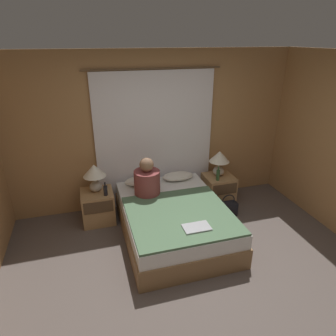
# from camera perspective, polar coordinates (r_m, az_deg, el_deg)

# --- Properties ---
(ground_plane) EXTENTS (16.00, 16.00, 0.00)m
(ground_plane) POSITION_cam_1_polar(r_m,az_deg,el_deg) (3.77, 5.86, -20.97)
(ground_plane) COLOR #564C47
(wall_back) EXTENTS (4.68, 0.06, 2.50)m
(wall_back) POSITION_cam_1_polar(r_m,az_deg,el_deg) (4.86, -2.62, 7.00)
(wall_back) COLOR #A37547
(wall_back) RESTS_ON ground_plane
(curtain_panel) EXTENTS (2.11, 0.03, 2.23)m
(curtain_panel) POSITION_cam_1_polar(r_m,az_deg,el_deg) (4.84, -2.41, 5.24)
(curtain_panel) COLOR white
(curtain_panel) RESTS_ON ground_plane
(bed) EXTENTS (1.41, 1.92, 0.48)m
(bed) POSITION_cam_1_polar(r_m,az_deg,el_deg) (4.35, 1.08, -9.91)
(bed) COLOR olive
(bed) RESTS_ON ground_plane
(nightstand_left) EXTENTS (0.48, 0.47, 0.50)m
(nightstand_left) POSITION_cam_1_polar(r_m,az_deg,el_deg) (4.77, -13.17, -7.15)
(nightstand_left) COLOR #A87F51
(nightstand_left) RESTS_ON ground_plane
(nightstand_right) EXTENTS (0.48, 0.47, 0.50)m
(nightstand_right) POSITION_cam_1_polar(r_m,az_deg,el_deg) (5.21, 9.57, -4.03)
(nightstand_right) COLOR #A87F51
(nightstand_right) RESTS_ON ground_plane
(lamp_left) EXTENTS (0.34, 0.34, 0.43)m
(lamp_left) POSITION_cam_1_polar(r_m,az_deg,el_deg) (4.56, -13.83, -1.09)
(lamp_left) COLOR #B2A899
(lamp_left) RESTS_ON nightstand_left
(lamp_right) EXTENTS (0.34, 0.34, 0.43)m
(lamp_right) POSITION_cam_1_polar(r_m,az_deg,el_deg) (5.03, 9.75, 1.60)
(lamp_right) COLOR #B2A899
(lamp_right) RESTS_ON nightstand_right
(pillow_left) EXTENTS (0.51, 0.29, 0.12)m
(pillow_left) POSITION_cam_1_polar(r_m,az_deg,el_deg) (4.78, -5.22, -2.45)
(pillow_left) COLOR silver
(pillow_left) RESTS_ON bed
(pillow_right) EXTENTS (0.51, 0.29, 0.12)m
(pillow_right) POSITION_cam_1_polar(r_m,az_deg,el_deg) (4.92, 1.87, -1.57)
(pillow_right) COLOR silver
(pillow_right) RESTS_ON bed
(blanket_on_bed) EXTENTS (1.35, 1.30, 0.03)m
(blanket_on_bed) POSITION_cam_1_polar(r_m,az_deg,el_deg) (3.98, 2.32, -8.91)
(blanket_on_bed) COLOR #4C6B4C
(blanket_on_bed) RESTS_ON bed
(person_left_in_bed) EXTENTS (0.38, 0.38, 0.59)m
(person_left_in_bed) POSITION_cam_1_polar(r_m,az_deg,el_deg) (4.39, -4.02, -2.42)
(person_left_in_bed) COLOR brown
(person_left_in_bed) RESTS_ON bed
(beer_bottle_on_left_stand) EXTENTS (0.06, 0.06, 0.21)m
(beer_bottle_on_left_stand) POSITION_cam_1_polar(r_m,az_deg,el_deg) (4.50, -11.82, -4.17)
(beer_bottle_on_left_stand) COLOR black
(beer_bottle_on_left_stand) RESTS_ON nightstand_left
(beer_bottle_on_right_stand) EXTENTS (0.06, 0.06, 0.24)m
(beer_bottle_on_right_stand) POSITION_cam_1_polar(r_m,az_deg,el_deg) (4.92, 9.50, -1.30)
(beer_bottle_on_right_stand) COLOR #2D4C28
(beer_bottle_on_right_stand) RESTS_ON nightstand_right
(laptop_on_bed) EXTENTS (0.33, 0.21, 0.02)m
(laptop_on_bed) POSITION_cam_1_polar(r_m,az_deg,el_deg) (3.72, 5.47, -11.18)
(laptop_on_bed) COLOR #9EA0A5
(laptop_on_bed) RESTS_ON blanket_on_bed
(handbag_on_floor) EXTENTS (0.29, 0.15, 0.37)m
(handbag_on_floor) POSITION_cam_1_polar(r_m,az_deg,el_deg) (4.93, 11.30, -7.55)
(handbag_on_floor) COLOR black
(handbag_on_floor) RESTS_ON ground_plane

